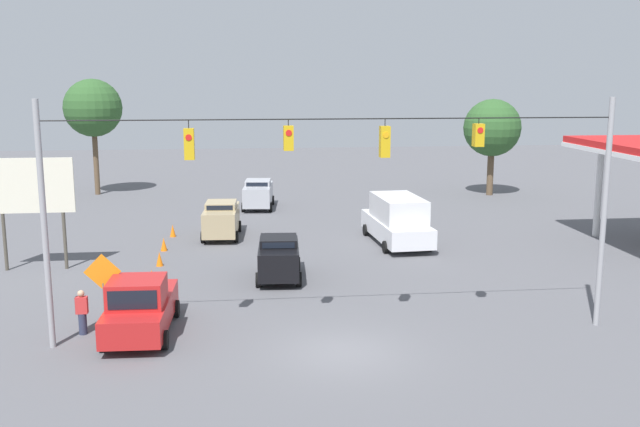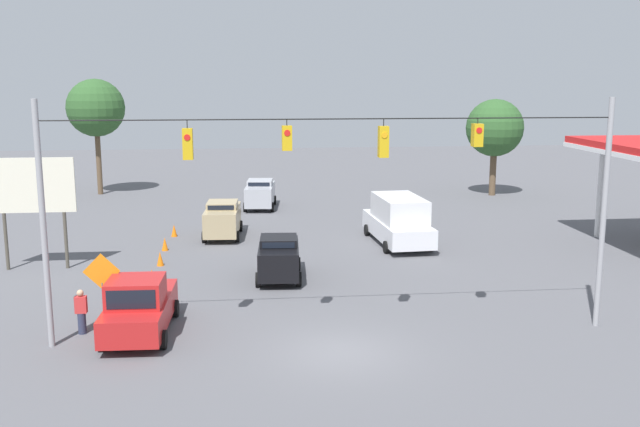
{
  "view_description": "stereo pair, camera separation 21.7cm",
  "coord_description": "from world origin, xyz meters",
  "px_view_note": "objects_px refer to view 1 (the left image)",
  "views": [
    {
      "loc": [
        3.23,
        21.67,
        8.73
      ],
      "look_at": [
        -0.21,
        -8.29,
        3.03
      ],
      "focal_mm": 40.0,
      "sensor_mm": 36.0,
      "label": 1
    },
    {
      "loc": [
        3.02,
        21.69,
        8.73
      ],
      "look_at": [
        -0.21,
        -8.29,
        3.03
      ],
      "focal_mm": 40.0,
      "sensor_mm": 36.0,
      "label": 2
    }
  ],
  "objects_px": {
    "traffic_cone_second": "(152,277)",
    "tree_horizon_left": "(492,128)",
    "box_truck_white_oncoming_far": "(397,220)",
    "sedan_silver_withflow_deep": "(258,193)",
    "traffic_cone_fourth": "(164,244)",
    "traffic_cone_fifth": "(173,231)",
    "traffic_cone_nearest": "(141,301)",
    "sedan_tan_withflow_far": "(221,219)",
    "sedan_black_withflow_mid": "(279,257)",
    "traffic_cone_third": "(159,259)",
    "roadside_billboard": "(31,192)",
    "pedestrian": "(82,312)",
    "pickup_truck_red_parked_shoulder": "(140,307)",
    "work_zone_sign": "(103,278)",
    "overhead_signal_span": "(334,187)",
    "tree_horizon_right": "(93,108)"
  },
  "relations": [
    {
      "from": "box_truck_white_oncoming_far",
      "to": "sedan_silver_withflow_deep",
      "type": "height_order",
      "value": "box_truck_white_oncoming_far"
    },
    {
      "from": "sedan_silver_withflow_deep",
      "to": "pedestrian",
      "type": "bearing_deg",
      "value": 74.21
    },
    {
      "from": "traffic_cone_fourth",
      "to": "traffic_cone_fifth",
      "type": "height_order",
      "value": "same"
    },
    {
      "from": "pickup_truck_red_parked_shoulder",
      "to": "traffic_cone_second",
      "type": "bearing_deg",
      "value": -86.9
    },
    {
      "from": "overhead_signal_span",
      "to": "traffic_cone_fourth",
      "type": "relative_size",
      "value": 27.71
    },
    {
      "from": "tree_horizon_left",
      "to": "overhead_signal_span",
      "type": "bearing_deg",
      "value": 61.1
    },
    {
      "from": "pickup_truck_red_parked_shoulder",
      "to": "traffic_cone_nearest",
      "type": "bearing_deg",
      "value": -82.76
    },
    {
      "from": "pickup_truck_red_parked_shoulder",
      "to": "roadside_billboard",
      "type": "relative_size",
      "value": 0.97
    },
    {
      "from": "sedan_tan_withflow_far",
      "to": "traffic_cone_second",
      "type": "height_order",
      "value": "sedan_tan_withflow_far"
    },
    {
      "from": "traffic_cone_third",
      "to": "traffic_cone_fifth",
      "type": "height_order",
      "value": "same"
    },
    {
      "from": "roadside_billboard",
      "to": "work_zone_sign",
      "type": "height_order",
      "value": "roadside_billboard"
    },
    {
      "from": "box_truck_white_oncoming_far",
      "to": "pedestrian",
      "type": "xyz_separation_m",
      "value": [
        13.89,
        12.38,
        -0.51
      ]
    },
    {
      "from": "sedan_tan_withflow_far",
      "to": "traffic_cone_second",
      "type": "bearing_deg",
      "value": 73.25
    },
    {
      "from": "box_truck_white_oncoming_far",
      "to": "work_zone_sign",
      "type": "distance_m",
      "value": 18.03
    },
    {
      "from": "overhead_signal_span",
      "to": "traffic_cone_fourth",
      "type": "bearing_deg",
      "value": -61.9
    },
    {
      "from": "traffic_cone_fourth",
      "to": "traffic_cone_third",
      "type": "bearing_deg",
      "value": 91.9
    },
    {
      "from": "sedan_silver_withflow_deep",
      "to": "tree_horizon_right",
      "type": "distance_m",
      "value": 15.24
    },
    {
      "from": "work_zone_sign",
      "to": "tree_horizon_right",
      "type": "bearing_deg",
      "value": -79.03
    },
    {
      "from": "traffic_cone_third",
      "to": "roadside_billboard",
      "type": "bearing_deg",
      "value": -0.4
    },
    {
      "from": "overhead_signal_span",
      "to": "tree_horizon_right",
      "type": "height_order",
      "value": "tree_horizon_right"
    },
    {
      "from": "sedan_tan_withflow_far",
      "to": "sedan_black_withflow_mid",
      "type": "xyz_separation_m",
      "value": [
        -2.7,
        8.87,
        -0.06
      ]
    },
    {
      "from": "traffic_cone_nearest",
      "to": "traffic_cone_second",
      "type": "relative_size",
      "value": 1.0
    },
    {
      "from": "traffic_cone_nearest",
      "to": "traffic_cone_third",
      "type": "bearing_deg",
      "value": -90.12
    },
    {
      "from": "sedan_silver_withflow_deep",
      "to": "traffic_cone_third",
      "type": "relative_size",
      "value": 6.43
    },
    {
      "from": "pedestrian",
      "to": "tree_horizon_right",
      "type": "distance_m",
      "value": 32.37
    },
    {
      "from": "pedestrian",
      "to": "traffic_cone_fifth",
      "type": "bearing_deg",
      "value": -96.39
    },
    {
      "from": "sedan_silver_withflow_deep",
      "to": "sedan_black_withflow_mid",
      "type": "relative_size",
      "value": 1.11
    },
    {
      "from": "work_zone_sign",
      "to": "traffic_cone_nearest",
      "type": "bearing_deg",
      "value": -110.0
    },
    {
      "from": "box_truck_white_oncoming_far",
      "to": "traffic_cone_nearest",
      "type": "height_order",
      "value": "box_truck_white_oncoming_far"
    },
    {
      "from": "tree_horizon_right",
      "to": "traffic_cone_nearest",
      "type": "bearing_deg",
      "value": 103.6
    },
    {
      "from": "traffic_cone_nearest",
      "to": "traffic_cone_fifth",
      "type": "xyz_separation_m",
      "value": [
        -0.08,
        -12.94,
        0.0
      ]
    },
    {
      "from": "sedan_silver_withflow_deep",
      "to": "sedan_black_withflow_mid",
      "type": "height_order",
      "value": "sedan_silver_withflow_deep"
    },
    {
      "from": "traffic_cone_second",
      "to": "tree_horizon_right",
      "type": "distance_m",
      "value": 27.24
    },
    {
      "from": "work_zone_sign",
      "to": "pickup_truck_red_parked_shoulder",
      "type": "bearing_deg",
      "value": 166.49
    },
    {
      "from": "sedan_silver_withflow_deep",
      "to": "work_zone_sign",
      "type": "height_order",
      "value": "work_zone_sign"
    },
    {
      "from": "traffic_cone_third",
      "to": "work_zone_sign",
      "type": "xyz_separation_m",
      "value": [
        0.92,
        9.0,
        1.64
      ]
    },
    {
      "from": "sedan_silver_withflow_deep",
      "to": "tree_horizon_left",
      "type": "xyz_separation_m",
      "value": [
        -17.77,
        -3.7,
        4.07
      ]
    },
    {
      "from": "sedan_tan_withflow_far",
      "to": "tree_horizon_left",
      "type": "xyz_separation_m",
      "value": [
        -20.08,
        -12.59,
        4.04
      ]
    },
    {
      "from": "traffic_cone_second",
      "to": "tree_horizon_left",
      "type": "height_order",
      "value": "tree_horizon_left"
    },
    {
      "from": "sedan_tan_withflow_far",
      "to": "traffic_cone_nearest",
      "type": "bearing_deg",
      "value": 77.36
    },
    {
      "from": "box_truck_white_oncoming_far",
      "to": "sedan_silver_withflow_deep",
      "type": "bearing_deg",
      "value": -58.53
    },
    {
      "from": "traffic_cone_second",
      "to": "work_zone_sign",
      "type": "height_order",
      "value": "work_zone_sign"
    },
    {
      "from": "tree_horizon_left",
      "to": "traffic_cone_fourth",
      "type": "bearing_deg",
      "value": 34.08
    },
    {
      "from": "traffic_cone_nearest",
      "to": "pickup_truck_red_parked_shoulder",
      "type": "bearing_deg",
      "value": 97.24
    },
    {
      "from": "traffic_cone_second",
      "to": "traffic_cone_fifth",
      "type": "height_order",
      "value": "same"
    },
    {
      "from": "work_zone_sign",
      "to": "roadside_billboard",
      "type": "bearing_deg",
      "value": -62.52
    },
    {
      "from": "box_truck_white_oncoming_far",
      "to": "sedan_tan_withflow_far",
      "type": "xyz_separation_m",
      "value": [
        9.42,
        -2.72,
        -0.25
      ]
    },
    {
      "from": "overhead_signal_span",
      "to": "traffic_cone_nearest",
      "type": "height_order",
      "value": "overhead_signal_span"
    },
    {
      "from": "traffic_cone_nearest",
      "to": "sedan_black_withflow_mid",
      "type": "bearing_deg",
      "value": -146.22
    },
    {
      "from": "work_zone_sign",
      "to": "sedan_silver_withflow_deep",
      "type": "bearing_deg",
      "value": -104.15
    }
  ]
}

